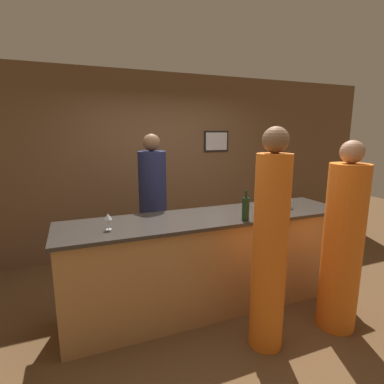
{
  "coord_description": "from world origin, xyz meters",
  "views": [
    {
      "loc": [
        -1.31,
        -2.76,
        1.9
      ],
      "look_at": [
        -0.17,
        0.1,
        1.28
      ],
      "focal_mm": 28.0,
      "sensor_mm": 36.0,
      "label": 1
    }
  ],
  "objects_px": {
    "bartender": "(153,215)",
    "guest_0": "(342,245)",
    "wine_bottle_0": "(246,209)",
    "guest_1": "(270,248)"
  },
  "relations": [
    {
      "from": "bartender",
      "to": "guest_1",
      "type": "xyz_separation_m",
      "value": [
        0.63,
        -1.53,
        0.05
      ]
    },
    {
      "from": "bartender",
      "to": "guest_0",
      "type": "distance_m",
      "value": 2.12
    },
    {
      "from": "guest_0",
      "to": "guest_1",
      "type": "xyz_separation_m",
      "value": [
        -0.81,
        0.03,
        0.08
      ]
    },
    {
      "from": "guest_1",
      "to": "guest_0",
      "type": "bearing_deg",
      "value": -2.13
    },
    {
      "from": "guest_1",
      "to": "wine_bottle_0",
      "type": "bearing_deg",
      "value": 83.88
    },
    {
      "from": "bartender",
      "to": "wine_bottle_0",
      "type": "bearing_deg",
      "value": 123.13
    },
    {
      "from": "bartender",
      "to": "guest_1",
      "type": "bearing_deg",
      "value": 112.32
    },
    {
      "from": "guest_0",
      "to": "guest_1",
      "type": "height_order",
      "value": "guest_1"
    },
    {
      "from": "guest_0",
      "to": "guest_1",
      "type": "bearing_deg",
      "value": 177.87
    },
    {
      "from": "bartender",
      "to": "wine_bottle_0",
      "type": "distance_m",
      "value": 1.27
    }
  ]
}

